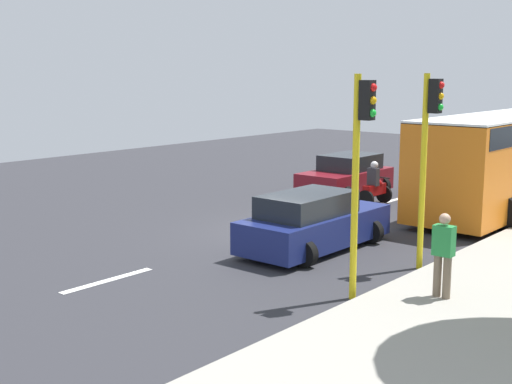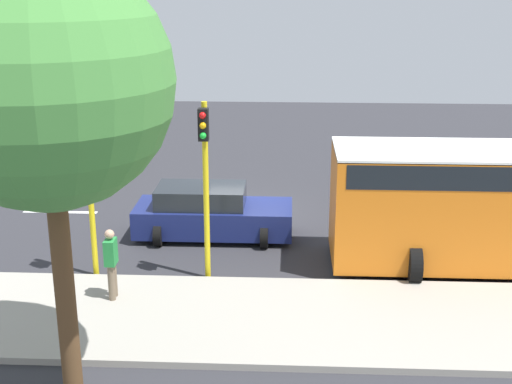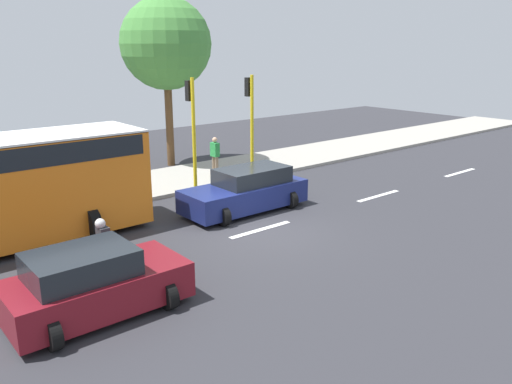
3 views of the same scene
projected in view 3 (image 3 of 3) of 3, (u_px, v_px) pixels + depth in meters
The scene contains 13 objects.
ground_plane at pixel (261, 231), 16.54m from camera, with size 40.00×60.00×0.10m, color #2D2D33.
sidewalk at pixel (153, 184), 21.69m from camera, with size 4.00×60.00×0.15m, color #9E998E.
lane_stripe_far_north at pixel (460, 173), 23.90m from camera, with size 0.20×2.40×0.01m, color white.
lane_stripe_north at pixel (378, 196), 20.21m from camera, with size 0.20×2.40×0.01m, color white.
lane_stripe_mid at pixel (261, 230), 16.53m from camera, with size 0.20×2.40×0.01m, color white.
lane_stripe_south at pixel (75, 283), 12.85m from camera, with size 0.20×2.40×0.01m, color white.
car_dark_blue at pixel (246, 191), 18.28m from camera, with size 2.20×4.52×1.52m.
car_maroon at pixel (94, 284), 11.20m from camera, with size 2.26×3.84×1.52m.
motorcycle at pixel (100, 253), 13.06m from camera, with size 0.60×1.30×1.53m.
pedestrian_near_signal at pixel (215, 155), 22.55m from camera, with size 0.40×0.24×1.69m.
traffic_light_corner at pixel (251, 113), 21.49m from camera, with size 0.49×0.24×4.50m.
traffic_light_midblock at pixel (192, 120), 19.73m from camera, with size 0.49×0.24×4.50m.
street_tree_north at pixel (166, 44), 23.83m from camera, with size 4.20×4.20×7.81m.
Camera 3 is at (-11.90, 10.05, 5.68)m, focal length 36.52 mm.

